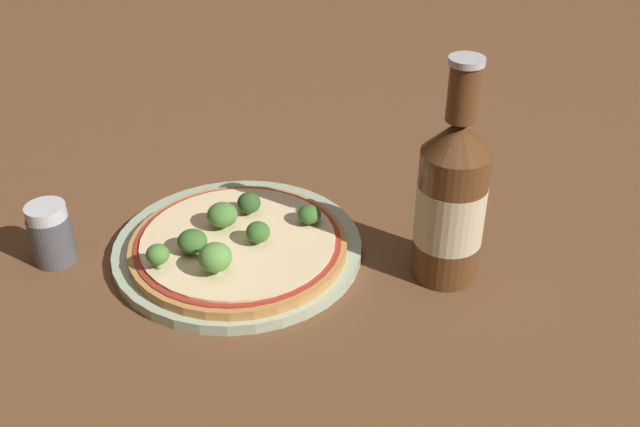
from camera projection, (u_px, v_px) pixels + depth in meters
name	position (u px, v px, depth m)	size (l,w,h in m)	color
ground_plane	(240.00, 259.00, 0.78)	(3.00, 3.00, 0.00)	brown
plate	(238.00, 248.00, 0.79)	(0.26, 0.26, 0.01)	#A3B293
pizza	(239.00, 242.00, 0.78)	(0.23, 0.23, 0.01)	#B77F42
broccoli_floret_0	(192.00, 241.00, 0.74)	(0.03, 0.03, 0.02)	#7A9E5B
broccoli_floret_1	(222.00, 215.00, 0.78)	(0.03, 0.03, 0.03)	#7A9E5B
broccoli_floret_2	(249.00, 203.00, 0.80)	(0.03, 0.03, 0.03)	#7A9E5B
broccoli_floret_3	(309.00, 215.00, 0.79)	(0.02, 0.02, 0.02)	#7A9E5B
broccoli_floret_4	(215.00, 257.00, 0.71)	(0.03, 0.03, 0.03)	#7A9E5B
broccoli_floret_5	(259.00, 231.00, 0.76)	(0.02, 0.02, 0.02)	#7A9E5B
broccoli_floret_6	(158.00, 255.00, 0.72)	(0.02, 0.02, 0.03)	#7A9E5B
beer_bottle	(451.00, 200.00, 0.72)	(0.07, 0.07, 0.23)	#563319
pepper_shaker	(51.00, 234.00, 0.77)	(0.04, 0.04, 0.07)	#4C4C51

